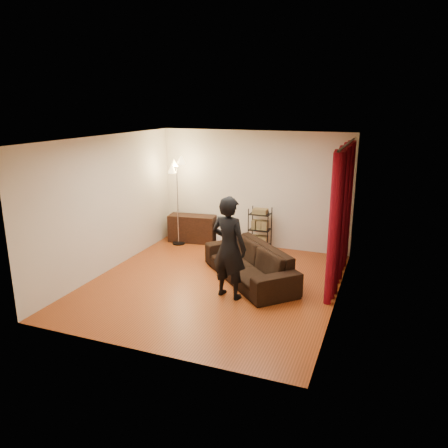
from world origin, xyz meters
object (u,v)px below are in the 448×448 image
at_px(storage_boxes, 224,232).
at_px(media_cabinet, 192,228).
at_px(person, 229,248).
at_px(floor_lamp, 178,203).
at_px(wire_shelf, 260,229).
at_px(sofa, 249,263).

bearing_deg(storage_boxes, media_cabinet, -174.01).
distance_m(person, floor_lamp, 3.19).
distance_m(storage_boxes, wire_shelf, 0.96).
distance_m(media_cabinet, wire_shelf, 1.74).
relative_size(sofa, wire_shelf, 2.31).
bearing_deg(media_cabinet, storage_boxes, -1.35).
distance_m(sofa, storage_boxes, 2.26).
xyz_separation_m(storage_boxes, floor_lamp, (-1.04, -0.38, 0.73)).
xyz_separation_m(person, storage_boxes, (-1.13, 2.73, -0.61)).
bearing_deg(person, sofa, -84.92).
relative_size(wire_shelf, floor_lamp, 0.49).
xyz_separation_m(sofa, person, (-0.11, -0.84, 0.56)).
height_order(sofa, storage_boxes, sofa).
height_order(storage_boxes, floor_lamp, floor_lamp).
relative_size(person, floor_lamp, 0.88).
relative_size(sofa, media_cabinet, 2.05).
bearing_deg(person, media_cabinet, -41.41).
xyz_separation_m(wire_shelf, floor_lamp, (-1.96, -0.23, 0.52)).
distance_m(wire_shelf, floor_lamp, 2.04).
relative_size(person, storage_boxes, 3.09).
relative_size(media_cabinet, floor_lamp, 0.55).
xyz_separation_m(sofa, wire_shelf, (-0.31, 1.74, 0.16)).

